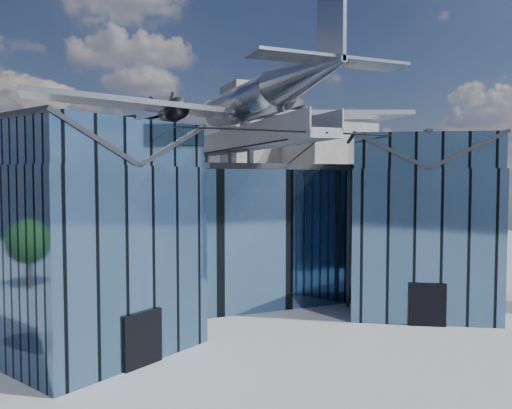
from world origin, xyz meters
name	(u,v)px	position (x,y,z in m)	size (l,w,h in m)	color
ground_plane	(268,321)	(0.00, 0.00, 0.00)	(120.00, 120.00, 0.00)	gray
museum	(236,225)	(0.00, 5.82, 5.54)	(32.88, 24.50, 17.60)	#44668B
bg_towers	(147,171)	(1.45, 50.49, 10.01)	(77.00, 24.50, 26.00)	gray
tree_side_e	(482,244)	(19.14, 1.47, 3.73)	(3.53, 3.53, 5.52)	#372216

